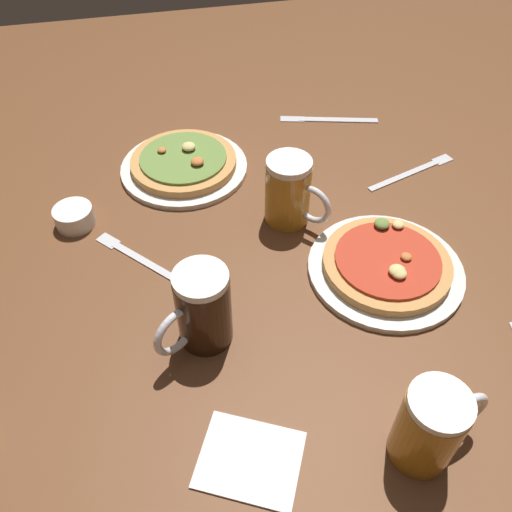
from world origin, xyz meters
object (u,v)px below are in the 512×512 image
fork_left (413,171)px  ramekin_sauce (74,217)px  beer_mug_pale (289,192)px  napkin_folded (250,459)px  pizza_plate_near (386,266)px  pizza_plate_far (184,164)px  beer_mug_amber (431,426)px  beer_mug_dark (202,309)px  knife_spare (328,119)px  fork_spare (137,257)px

fork_left → ramekin_sauce: bearing=-179.5°
beer_mug_pale → napkin_folded: beer_mug_pale is taller
pizza_plate_near → fork_left: (0.18, 0.26, -0.01)m
pizza_plate_near → beer_mug_pale: (-0.14, 0.18, 0.05)m
beer_mug_pale → ramekin_sauce: size_ratio=1.82×
pizza_plate_near → napkin_folded: pizza_plate_near is taller
ramekin_sauce → fork_left: (0.73, 0.01, -0.02)m
pizza_plate_far → beer_mug_amber: size_ratio=2.00×
ramekin_sauce → fork_left: ramekin_sauce is taller
pizza_plate_near → napkin_folded: size_ratio=2.04×
napkin_folded → fork_left: size_ratio=0.61×
pizza_plate_near → beer_mug_amber: beer_mug_amber is taller
beer_mug_dark → ramekin_sauce: beer_mug_dark is taller
pizza_plate_far → beer_mug_amber: (0.24, -0.71, 0.05)m
napkin_folded → beer_mug_dark: bearing=97.3°
pizza_plate_near → pizza_plate_far: size_ratio=1.01×
beer_mug_dark → napkin_folded: 0.23m
beer_mug_pale → knife_spare: size_ratio=0.59×
ramekin_sauce → knife_spare: 0.66m
pizza_plate_far → napkin_folded: size_ratio=2.02×
pizza_plate_near → ramekin_sauce: 0.61m
pizza_plate_far → beer_mug_amber: 0.75m
pizza_plate_far → fork_left: 0.51m
pizza_plate_far → pizza_plate_near: bearing=-50.6°
pizza_plate_near → fork_spare: (-0.44, 0.14, -0.01)m
pizza_plate_far → knife_spare: (0.38, 0.12, -0.01)m
beer_mug_dark → fork_spare: size_ratio=0.87×
pizza_plate_near → beer_mug_dark: bearing=-168.7°
beer_mug_dark → fork_left: size_ratio=0.64×
knife_spare → beer_mug_dark: bearing=-124.9°
ramekin_sauce → beer_mug_pale: bearing=-10.7°
ramekin_sauce → knife_spare: (0.61, 0.25, -0.02)m
pizza_plate_far → fork_left: bearing=-14.0°
ramekin_sauce → pizza_plate_near: bearing=-25.0°
pizza_plate_far → napkin_folded: bearing=-89.9°
fork_left → knife_spare: same height
beer_mug_dark → fork_spare: bearing=115.1°
pizza_plate_far → knife_spare: bearing=17.9°
beer_mug_dark → fork_spare: beer_mug_dark is taller
beer_mug_pale → ramekin_sauce: bearing=169.3°
pizza_plate_near → pizza_plate_far: (-0.32, 0.39, -0.00)m
fork_left → fork_spare: size_ratio=1.36×
knife_spare → pizza_plate_far: bearing=-162.1°
beer_mug_dark → beer_mug_pale: size_ratio=1.05×
beer_mug_amber → napkin_folded: 0.25m
beer_mug_pale → beer_mug_amber: bearing=-84.0°
beer_mug_amber → beer_mug_pale: (-0.05, 0.50, 0.00)m
pizza_plate_near → pizza_plate_far: 0.50m
fork_left → fork_spare: bearing=-168.3°
ramekin_sauce → fork_left: bearing=0.5°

